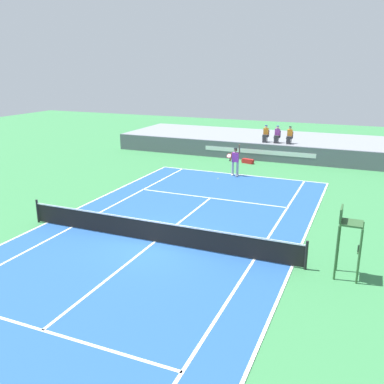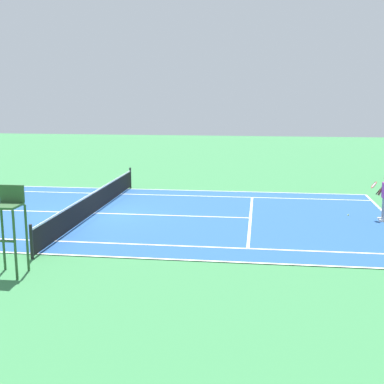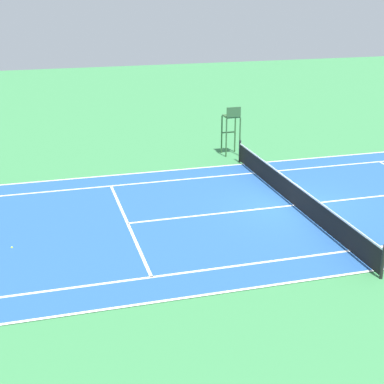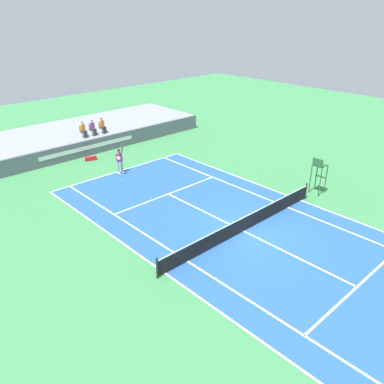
{
  "view_description": "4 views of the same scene",
  "coord_description": "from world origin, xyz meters",
  "px_view_note": "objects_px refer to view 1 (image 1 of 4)",
  "views": [
    {
      "loc": [
        7.5,
        -13.79,
        6.83
      ],
      "look_at": [
        -0.08,
        4.05,
        1.0
      ],
      "focal_mm": 39.38,
      "sensor_mm": 36.0,
      "label": 1
    },
    {
      "loc": [
        19.88,
        6.69,
        4.9
      ],
      "look_at": [
        -0.08,
        4.05,
        1.0
      ],
      "focal_mm": 47.87,
      "sensor_mm": 36.0,
      "label": 2
    },
    {
      "loc": [
        -18.71,
        9.28,
        8.11
      ],
      "look_at": [
        -0.08,
        4.05,
        1.0
      ],
      "focal_mm": 53.92,
      "sensor_mm": 36.0,
      "label": 3
    },
    {
      "loc": [
        -14.56,
        -11.57,
        11.02
      ],
      "look_at": [
        -0.08,
        4.05,
        1.0
      ],
      "focal_mm": 36.88,
      "sensor_mm": 36.0,
      "label": 4
    }
  ],
  "objects_px": {
    "umpire_chair": "(348,233)",
    "equipment_bag": "(248,161)",
    "spectator_seated_0": "(266,134)",
    "tennis_ball": "(218,179)",
    "spectator_seated_2": "(290,135)",
    "spectator_seated_1": "(277,135)",
    "tennis_player": "(235,161)"
  },
  "relations": [
    {
      "from": "spectator_seated_2",
      "to": "tennis_player",
      "type": "bearing_deg",
      "value": -111.13
    },
    {
      "from": "spectator_seated_0",
      "to": "equipment_bag",
      "type": "xyz_separation_m",
      "value": [
        -0.73,
        -2.09,
        -1.73
      ]
    },
    {
      "from": "spectator_seated_1",
      "to": "equipment_bag",
      "type": "height_order",
      "value": "spectator_seated_1"
    },
    {
      "from": "spectator_seated_0",
      "to": "tennis_ball",
      "type": "height_order",
      "value": "spectator_seated_0"
    },
    {
      "from": "spectator_seated_2",
      "to": "tennis_ball",
      "type": "relative_size",
      "value": 18.6
    },
    {
      "from": "umpire_chair",
      "to": "tennis_player",
      "type": "bearing_deg",
      "value": 122.91
    },
    {
      "from": "umpire_chair",
      "to": "equipment_bag",
      "type": "distance_m",
      "value": 17.28
    },
    {
      "from": "umpire_chair",
      "to": "equipment_bag",
      "type": "relative_size",
      "value": 2.56
    },
    {
      "from": "spectator_seated_0",
      "to": "equipment_bag",
      "type": "distance_m",
      "value": 2.81
    },
    {
      "from": "tennis_player",
      "to": "tennis_ball",
      "type": "height_order",
      "value": "tennis_player"
    },
    {
      "from": "spectator_seated_0",
      "to": "umpire_chair",
      "type": "relative_size",
      "value": 0.52
    },
    {
      "from": "spectator_seated_2",
      "to": "umpire_chair",
      "type": "bearing_deg",
      "value": -73.55
    },
    {
      "from": "tennis_ball",
      "to": "equipment_bag",
      "type": "relative_size",
      "value": 0.07
    },
    {
      "from": "spectator_seated_0",
      "to": "equipment_bag",
      "type": "bearing_deg",
      "value": -109.29
    },
    {
      "from": "tennis_player",
      "to": "umpire_chair",
      "type": "distance_m",
      "value": 13.76
    },
    {
      "from": "spectator_seated_2",
      "to": "equipment_bag",
      "type": "xyz_separation_m",
      "value": [
        -2.52,
        -2.09,
        -1.73
      ]
    },
    {
      "from": "spectator_seated_2",
      "to": "tennis_ball",
      "type": "height_order",
      "value": "spectator_seated_2"
    },
    {
      "from": "umpire_chair",
      "to": "equipment_bag",
      "type": "height_order",
      "value": "umpire_chair"
    },
    {
      "from": "spectator_seated_1",
      "to": "tennis_player",
      "type": "relative_size",
      "value": 0.61
    },
    {
      "from": "spectator_seated_2",
      "to": "spectator_seated_1",
      "type": "bearing_deg",
      "value": 180.0
    },
    {
      "from": "spectator_seated_1",
      "to": "spectator_seated_2",
      "type": "bearing_deg",
      "value": 0.0
    },
    {
      "from": "spectator_seated_2",
      "to": "tennis_ball",
      "type": "distance_m",
      "value": 7.99
    },
    {
      "from": "spectator_seated_2",
      "to": "umpire_chair",
      "type": "height_order",
      "value": "spectator_seated_2"
    },
    {
      "from": "spectator_seated_0",
      "to": "tennis_ball",
      "type": "bearing_deg",
      "value": -99.66
    },
    {
      "from": "tennis_player",
      "to": "tennis_ball",
      "type": "bearing_deg",
      "value": -120.52
    },
    {
      "from": "spectator_seated_0",
      "to": "umpire_chair",
      "type": "height_order",
      "value": "spectator_seated_0"
    },
    {
      "from": "tennis_ball",
      "to": "equipment_bag",
      "type": "xyz_separation_m",
      "value": [
        0.49,
        5.07,
        0.13
      ]
    },
    {
      "from": "tennis_ball",
      "to": "spectator_seated_0",
      "type": "bearing_deg",
      "value": 80.34
    },
    {
      "from": "spectator_seated_2",
      "to": "tennis_player",
      "type": "height_order",
      "value": "spectator_seated_2"
    },
    {
      "from": "tennis_player",
      "to": "umpire_chair",
      "type": "bearing_deg",
      "value": -57.09
    },
    {
      "from": "spectator_seated_2",
      "to": "tennis_ball",
      "type": "xyz_separation_m",
      "value": [
        -3.01,
        -7.16,
        -1.86
      ]
    },
    {
      "from": "tennis_player",
      "to": "spectator_seated_2",
      "type": "bearing_deg",
      "value": 68.87
    }
  ]
}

